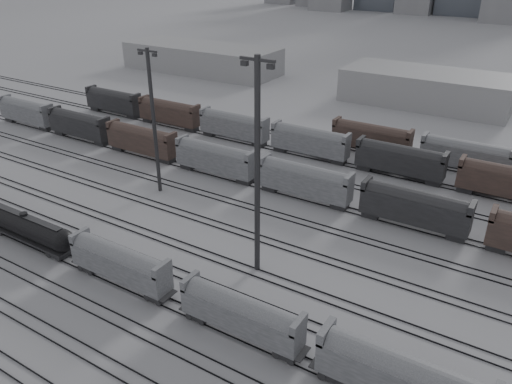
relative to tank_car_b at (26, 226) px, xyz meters
The scene contains 12 objects.
ground 17.50m from the tank_car_b, ahead, with size 900.00×900.00×0.00m, color silver.
tracks 24.02m from the tank_car_b, 43.66° to the left, with size 220.00×71.50×0.16m.
tank_car_b is the anchor object (origin of this frame).
hopper_car_a 17.18m from the tank_car_b, ahead, with size 13.60×2.70×4.86m.
hopper_car_b 33.84m from the tank_car_b, ahead, with size 13.31×2.65×4.76m.
hopper_car_c 49.97m from the tank_car_b, ahead, with size 14.78×2.94×5.29m.
light_mast_b 23.62m from the tank_car_b, 78.84° to the left, with size 3.63×0.58×22.67m.
light_mast_c 32.97m from the tank_car_b, 20.50° to the left, with size 4.14×0.66×25.89m.
bg_string_near 40.01m from the tank_car_b, 50.79° to the left, with size 151.00×3.00×5.60m.
bg_string_mid 58.77m from the tank_car_b, 53.10° to the left, with size 151.00×3.00×5.60m.
warehouse_left 103.26m from the tank_car_b, 114.44° to the left, with size 50.00×18.00×8.00m, color #9B9B9D.
warehouse_mid 97.89m from the tank_car_b, 73.81° to the left, with size 40.00×18.00×8.00m, color #9B9B9D.
Camera 1 is at (38.31, -31.42, 35.58)m, focal length 35.00 mm.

